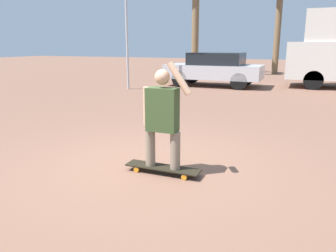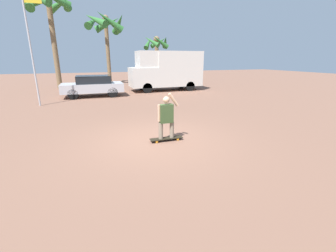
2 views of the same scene
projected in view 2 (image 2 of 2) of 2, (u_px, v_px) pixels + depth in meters
ground_plane at (156, 140)px, 7.51m from camera, size 80.00×80.00×0.00m
skateboard at (166, 138)px, 7.40m from camera, size 1.09×0.26×0.09m
person_skateboarder at (166, 115)px, 7.17m from camera, size 0.70×0.22×1.48m
camper_van at (167, 70)px, 18.70m from camera, size 5.92×2.18×3.18m
parked_car_silver at (93, 85)px, 15.82m from camera, size 4.15×1.88×1.46m
palm_tree_near_van at (157, 46)px, 25.92m from camera, size 3.17×3.24×5.19m
palm_tree_center_background at (105, 25)px, 21.90m from camera, size 4.07×4.05×6.95m
palm_tree_far_left at (49, 8)px, 18.15m from camera, size 3.97×4.05×7.89m
flagpole at (31, 42)px, 11.99m from camera, size 0.92×0.12×6.10m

